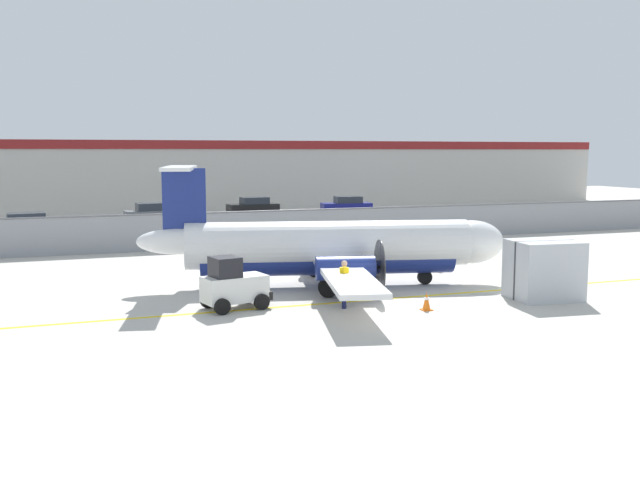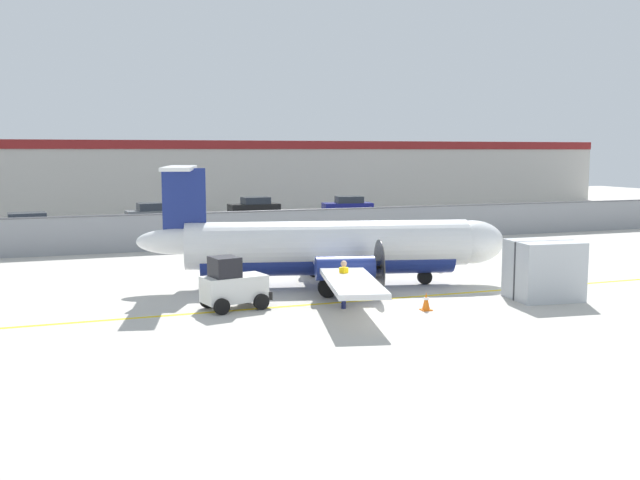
# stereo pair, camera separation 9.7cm
# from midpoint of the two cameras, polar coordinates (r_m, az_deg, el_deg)

# --- Properties ---
(ground_plane) EXTENTS (140.00, 140.00, 0.01)m
(ground_plane) POSITION_cam_midpoint_polar(r_m,az_deg,el_deg) (26.68, 3.95, -4.81)
(ground_plane) COLOR #BCB7AD
(perimeter_fence) EXTENTS (98.00, 0.10, 2.10)m
(perimeter_fence) POSITION_cam_midpoint_polar(r_m,az_deg,el_deg) (41.48, -5.01, 1.02)
(perimeter_fence) COLOR gray
(perimeter_fence) RESTS_ON ground
(parking_lot_strip) EXTENTS (98.00, 17.00, 0.12)m
(parking_lot_strip) POSITION_cam_midpoint_polar(r_m,az_deg,el_deg) (52.73, -8.22, 1.12)
(parking_lot_strip) COLOR #38383A
(parking_lot_strip) RESTS_ON ground
(background_building) EXTENTS (91.00, 8.10, 6.50)m
(background_building) POSITION_cam_midpoint_polar(r_m,az_deg,el_deg) (70.68, -11.34, 5.16)
(background_building) COLOR beige
(background_building) RESTS_ON ground
(commuter_airplane) EXTENTS (14.97, 15.94, 4.92)m
(commuter_airplane) POSITION_cam_midpoint_polar(r_m,az_deg,el_deg) (29.07, 1.11, -0.61)
(commuter_airplane) COLOR white
(commuter_airplane) RESTS_ON ground
(baggage_tug) EXTENTS (2.51, 1.78, 1.88)m
(baggage_tug) POSITION_cam_midpoint_polar(r_m,az_deg,el_deg) (25.15, -7.07, -3.60)
(baggage_tug) COLOR silver
(baggage_tug) RESTS_ON ground
(ground_crew_worker) EXTENTS (0.45, 0.54, 1.70)m
(ground_crew_worker) POSITION_cam_midpoint_polar(r_m,az_deg,el_deg) (25.14, 1.84, -3.33)
(ground_crew_worker) COLOR #191E4C
(ground_crew_worker) RESTS_ON ground
(cargo_container) EXTENTS (2.61, 2.26, 2.20)m
(cargo_container) POSITION_cam_midpoint_polar(r_m,az_deg,el_deg) (27.95, 17.38, -2.29)
(cargo_container) COLOR #B7BCC1
(cargo_container) RESTS_ON ground
(traffic_cone_near_left) EXTENTS (0.36, 0.36, 0.64)m
(traffic_cone_near_left) POSITION_cam_midpoint_polar(r_m,az_deg,el_deg) (33.16, 9.51, -2.00)
(traffic_cone_near_left) COLOR orange
(traffic_cone_near_left) RESTS_ON ground
(traffic_cone_near_right) EXTENTS (0.36, 0.36, 0.64)m
(traffic_cone_near_right) POSITION_cam_midpoint_polar(r_m,az_deg,el_deg) (25.15, 8.41, -4.89)
(traffic_cone_near_right) COLOR orange
(traffic_cone_near_right) RESTS_ON ground
(parked_car_0) EXTENTS (4.36, 2.36, 1.58)m
(parked_car_0) POSITION_cam_midpoint_polar(r_m,az_deg,el_deg) (48.06, -22.63, 1.06)
(parked_car_0) COLOR #19662D
(parked_car_0) RESTS_ON parking_lot_strip
(parked_car_1) EXTENTS (4.32, 2.26, 1.58)m
(parked_car_1) POSITION_cam_midpoint_polar(r_m,az_deg,el_deg) (54.37, -13.22, 2.07)
(parked_car_1) COLOR slate
(parked_car_1) RESTS_ON parking_lot_strip
(parked_car_2) EXTENTS (4.29, 2.19, 1.58)m
(parked_car_2) POSITION_cam_midpoint_polar(r_m,az_deg,el_deg) (59.82, -5.41, 2.67)
(parked_car_2) COLOR black
(parked_car_2) RESTS_ON parking_lot_strip
(parked_car_3) EXTENTS (4.39, 2.42, 1.58)m
(parked_car_3) POSITION_cam_midpoint_polar(r_m,az_deg,el_deg) (60.66, 2.10, 2.76)
(parked_car_3) COLOR navy
(parked_car_3) RESTS_ON parking_lot_strip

